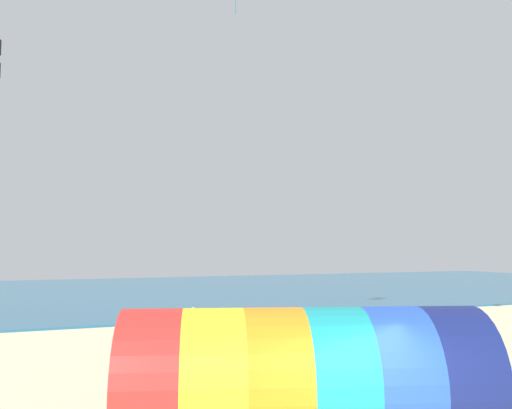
# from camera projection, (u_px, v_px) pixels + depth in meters

# --- Properties ---
(sea) EXTENTS (120.00, 40.00, 0.10)m
(sea) POSITION_uv_depth(u_px,v_px,m) (69.00, 294.00, 44.57)
(sea) COLOR #236084
(sea) RESTS_ON ground
(giant_inflatable_tube) EXTENTS (6.69, 4.49, 2.63)m
(giant_inflatable_tube) POSITION_uv_depth(u_px,v_px,m) (304.00, 385.00, 9.77)
(giant_inflatable_tube) COLOR red
(giant_inflatable_tube) RESTS_ON ground
(bystander_near_water) EXTENTS (0.40, 0.42, 1.52)m
(bystander_near_water) POSITION_uv_depth(u_px,v_px,m) (193.00, 329.00, 20.37)
(bystander_near_water) COLOR #726651
(bystander_near_water) RESTS_ON ground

